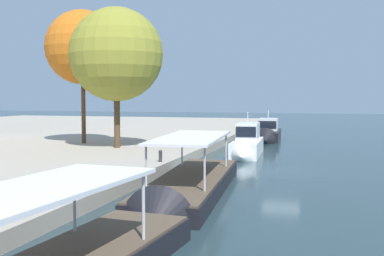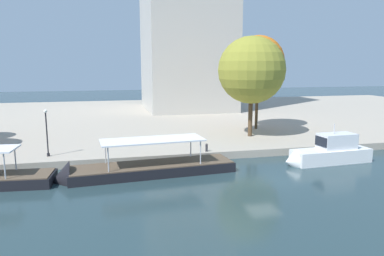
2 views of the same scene
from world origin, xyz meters
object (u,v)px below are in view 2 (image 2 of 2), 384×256
(lamp_post, at_px, (47,131))
(tree_1, at_px, (257,63))
(motor_yacht_2, at_px, (327,155))
(tour_boat_1, at_px, (139,172))
(tree_0, at_px, (250,71))
(mooring_bollard_0, at_px, (207,147))

(lamp_post, relative_size, tree_1, 0.36)
(motor_yacht_2, height_order, tree_1, tree_1)
(tour_boat_1, relative_size, tree_0, 1.30)
(mooring_bollard_0, distance_m, tree_0, 12.13)
(lamp_post, bearing_deg, mooring_bollard_0, -6.00)
(motor_yacht_2, relative_size, tree_0, 0.75)
(tour_boat_1, distance_m, tree_1, 23.90)
(motor_yacht_2, xyz_separation_m, tree_0, (-3.46, 10.73, 7.53))
(lamp_post, xyz_separation_m, tree_0, (21.85, 5.17, 5.22))
(tour_boat_1, distance_m, motor_yacht_2, 17.49)
(lamp_post, height_order, tree_0, tree_0)
(mooring_bollard_0, relative_size, tree_0, 0.07)
(tour_boat_1, xyz_separation_m, lamp_post, (-7.84, 5.38, 2.81))
(tree_0, bearing_deg, lamp_post, -166.69)
(tree_0, distance_m, tree_1, 4.92)
(mooring_bollard_0, height_order, lamp_post, lamp_post)
(motor_yacht_2, bearing_deg, tree_0, -75.39)
(motor_yacht_2, height_order, lamp_post, lamp_post)
(tour_boat_1, bearing_deg, lamp_post, -38.91)
(tree_0, height_order, tree_1, tree_1)
(mooring_bollard_0, distance_m, lamp_post, 14.93)
(lamp_post, bearing_deg, tree_1, 20.64)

